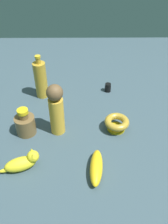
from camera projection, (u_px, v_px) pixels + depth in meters
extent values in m
plane|color=#384C56|center=(84.00, 123.00, 1.08)|extent=(2.00, 2.00, 0.00)
cylinder|color=brown|center=(26.00, 125.00, 1.00)|extent=(0.09, 0.09, 0.08)
cylinder|color=brown|center=(23.00, 115.00, 0.97)|extent=(0.04, 0.04, 0.03)
cylinder|color=yellow|center=(23.00, 111.00, 0.95)|extent=(0.05, 0.05, 0.02)
cylinder|color=black|center=(108.00, 89.00, 1.26)|extent=(0.03, 0.03, 0.03)
cylinder|color=gold|center=(108.00, 86.00, 1.25)|extent=(0.03, 0.03, 0.00)
cylinder|color=black|center=(108.00, 85.00, 1.25)|extent=(0.03, 0.03, 0.01)
cylinder|color=gold|center=(57.00, 116.00, 0.98)|extent=(0.07, 0.07, 0.17)
sphere|color=brown|center=(55.00, 93.00, 0.90)|extent=(0.07, 0.07, 0.07)
ellipsoid|color=yellow|center=(96.00, 167.00, 0.86)|extent=(0.17, 0.06, 0.05)
cylinder|color=gold|center=(41.00, 80.00, 1.18)|extent=(0.06, 0.06, 0.19)
cylinder|color=gold|center=(38.00, 61.00, 1.11)|extent=(0.02, 0.02, 0.03)
cylinder|color=gold|center=(38.00, 57.00, 1.10)|extent=(0.03, 0.03, 0.01)
cylinder|color=#B9A010|center=(116.00, 128.00, 1.04)|extent=(0.08, 0.08, 0.01)
torus|color=#B5902D|center=(117.00, 122.00, 1.02)|extent=(0.11, 0.11, 0.03)
ellipsoid|color=yellow|center=(20.00, 164.00, 0.86)|extent=(0.09, 0.13, 0.05)
sphere|color=yellow|center=(33.00, 156.00, 0.86)|extent=(0.05, 0.05, 0.05)
cone|color=yellow|center=(32.00, 150.00, 0.86)|extent=(0.02, 0.02, 0.02)
cone|color=yellow|center=(33.00, 155.00, 0.84)|extent=(0.02, 0.02, 0.02)
ellipsoid|color=yellow|center=(6.00, 170.00, 0.86)|extent=(0.03, 0.06, 0.02)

